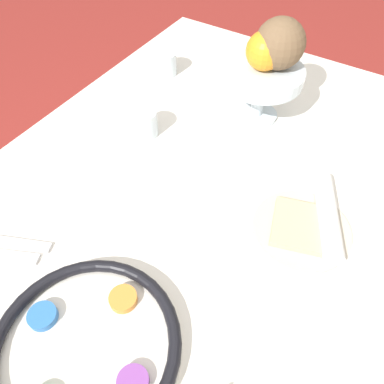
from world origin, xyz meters
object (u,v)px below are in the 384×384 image
Objects in this scene: coconut at (280,44)px; bread_plate at (302,228)px; orange_fruit at (265,51)px; cup_near at (144,123)px; fruit_stand at (262,79)px; napkin_roll at (328,217)px; cup_far at (165,63)px; seder_plate at (86,348)px.

bread_plate is at bearing -144.66° from coconut.
coconut is (0.02, -0.02, 0.01)m from orange_fruit.
cup_near is at bearing 135.71° from coconut.
napkin_roll is at bearing -131.10° from fruit_stand.
bread_plate is 2.86× the size of cup_far.
seder_plate is 2.64× the size of coconut.
coconut reaches higher than orange_fruit.
bread_plate is (-0.26, -0.22, -0.17)m from orange_fruit.
coconut is 1.68× the size of cup_far.
seder_plate is 0.65m from fruit_stand.
fruit_stand is 2.90× the size of cup_far.
cup_far is (0.04, 0.30, -0.07)m from fruit_stand.
napkin_roll is at bearing -115.08° from cup_far.
bread_plate is at bearing -139.65° from orange_fruit.
fruit_stand reaches higher than bread_plate.
cup_far is (0.04, 0.29, -0.14)m from orange_fruit.
seder_plate is 0.75m from cup_far.
coconut is at bearing -44.29° from cup_near.
orange_fruit reaches higher than bread_plate.
fruit_stand is 1.73× the size of coconut.
seder_plate is at bearing -153.37° from cup_near.
fruit_stand is 0.98× the size of napkin_roll.
orange_fruit reaches higher than cup_far.
bread_plate is (0.38, -0.19, -0.01)m from seder_plate.
coconut is at bearing 0.79° from seder_plate.
cup_far is (0.26, 0.55, 0.01)m from napkin_roll.
coconut is 0.34m from cup_near.
coconut is 0.59× the size of bread_plate.
fruit_stand is 1.02× the size of bread_plate.
cup_near is (0.44, 0.22, 0.02)m from seder_plate.
cup_near is (0.02, 0.45, 0.01)m from napkin_roll.
coconut is 0.39m from bread_plate.
seder_plate is 0.50m from cup_near.
fruit_stand is at bearing -96.85° from cup_far.
orange_fruit is 0.78× the size of coconut.
orange_fruit is 1.30× the size of cup_near.
cup_far is (0.23, 0.10, 0.00)m from cup_near.
coconut reaches higher than cup_far.
fruit_stand is 2.22× the size of orange_fruit.
orange_fruit is at bearing -44.19° from cup_near.
napkin_roll is 0.61m from cup_far.
orange_fruit reaches higher than napkin_roll.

